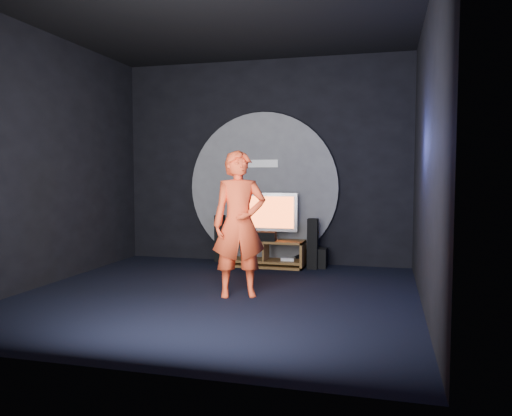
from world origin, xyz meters
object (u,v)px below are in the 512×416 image
Objects in this scene: media_console at (266,255)px; tower_speaker_left at (220,238)px; tower_speaker_right at (313,244)px; tv at (267,214)px; subwoofer at (318,258)px; player at (239,224)px.

tower_speaker_left reaches higher than media_console.
tower_speaker_left is at bearing 161.69° from media_console.
tower_speaker_left is 1.70m from tower_speaker_right.
tv is (-0.01, 0.07, 0.68)m from media_console.
tower_speaker_right is at bearing -9.42° from tower_speaker_left.
tower_speaker_right is 0.29m from subwoofer.
tv is 2.09m from player.
tower_speaker_left is (-0.90, 0.23, -0.47)m from tv.
player is (0.13, -2.02, 0.72)m from media_console.
player reaches higher than media_console.
player is at bearing -86.19° from media_console.
subwoofer is at bearing 10.15° from media_console.
subwoofer is (1.75, -0.15, -0.25)m from tower_speaker_left.
tower_speaker_right is 2.20m from player.
subwoofer is 0.17× the size of player.
tv is 0.91m from tower_speaker_right.
media_console is 1.25× the size of tv.
media_console is 2.15m from player.
media_console is at bearing -178.40° from tower_speaker_right.
tower_speaker_right reaches higher than media_console.
media_console is 0.70× the size of player.
tv is 1.26× the size of tower_speaker_right.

